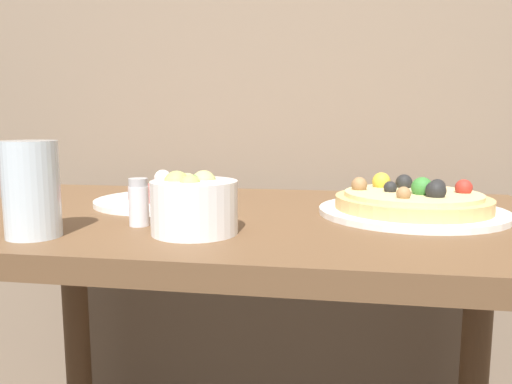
% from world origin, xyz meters
% --- Properties ---
extents(dining_table, '(1.04, 0.60, 0.73)m').
position_xyz_m(dining_table, '(0.00, 0.30, 0.60)').
color(dining_table, brown).
rests_on(dining_table, ground_plane).
extents(pizza_plate, '(0.31, 0.31, 0.07)m').
position_xyz_m(pizza_plate, '(0.29, 0.34, 0.75)').
color(pizza_plate, white).
rests_on(pizza_plate, dining_table).
extents(tartare_plate, '(0.26, 0.26, 0.07)m').
position_xyz_m(tartare_plate, '(-0.17, 0.37, 0.75)').
color(tartare_plate, white).
rests_on(tartare_plate, dining_table).
extents(small_bowl, '(0.12, 0.12, 0.09)m').
position_xyz_m(small_bowl, '(-0.04, 0.14, 0.78)').
color(small_bowl, white).
rests_on(small_bowl, dining_table).
extents(drinking_glass, '(0.07, 0.07, 0.13)m').
position_xyz_m(drinking_glass, '(-0.25, 0.09, 0.80)').
color(drinking_glass, silver).
rests_on(drinking_glass, dining_table).
extents(salt_shaker, '(0.03, 0.03, 0.07)m').
position_xyz_m(salt_shaker, '(-0.13, 0.18, 0.77)').
color(salt_shaker, silver).
rests_on(salt_shaker, dining_table).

